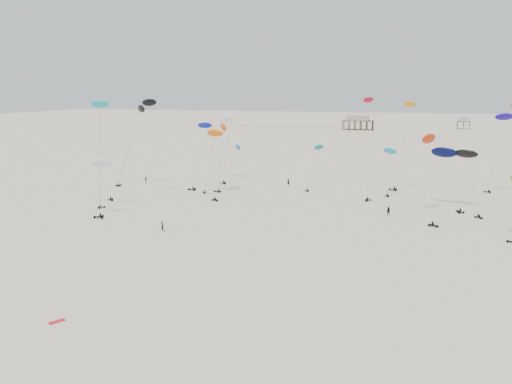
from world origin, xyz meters
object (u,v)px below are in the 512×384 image
(pavilion_main, at_px, (358,124))
(rig_0, at_px, (390,160))
(spectator_0, at_px, (163,231))
(pavilion_small, at_px, (463,124))
(rig_4, at_px, (140,126))

(pavilion_main, bearing_deg, rig_0, -81.67)
(spectator_0, bearing_deg, rig_0, -81.95)
(pavilion_main, relative_size, spectator_0, 9.49)
(pavilion_small, height_order, spectator_0, pavilion_small)
(rig_4, height_order, spectator_0, rig_4)
(pavilion_small, bearing_deg, rig_0, -98.51)
(spectator_0, bearing_deg, pavilion_main, -44.80)
(rig_0, relative_size, spectator_0, 5.42)
(rig_0, bearing_deg, pavilion_main, -98.91)
(pavilion_main, height_order, spectator_0, pavilion_main)
(pavilion_small, distance_m, rig_0, 254.12)
(rig_0, height_order, spectator_0, rig_0)
(pavilion_small, relative_size, rig_0, 0.75)
(pavilion_main, distance_m, rig_4, 241.56)
(rig_4, distance_m, spectator_0, 40.89)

